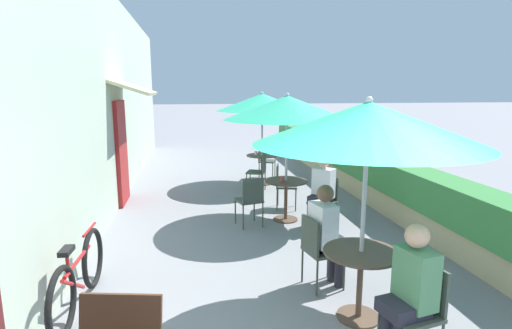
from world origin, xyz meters
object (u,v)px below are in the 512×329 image
object	(u,v)px
patio_umbrella_near	(368,123)
seated_patron_near_left	(327,231)
patio_umbrella_far	(262,102)
bicycle_leaning	(79,277)
patio_table_mid	(286,192)
patio_umbrella_mid	(287,108)
patio_table_near	(360,270)
cafe_chair_far_right	(259,169)
seated_patron_mid_left	(322,189)
cafe_chair_mid_left	(325,198)
cafe_chair_far_left	(264,159)
coffee_cup_far	(256,153)
seated_patron_near_right	(410,289)
patio_table_far	(262,163)
cafe_chair_mid_back	(251,198)
coffee_cup_mid	(282,180)
cafe_chair_mid_right	(283,183)
cafe_chair_near_right	(419,305)
cafe_chair_near_left	(318,246)

from	to	relation	value
patio_umbrella_near	seated_patron_near_left	bearing A→B (deg)	99.13
patio_umbrella_far	bicycle_leaning	size ratio (longest dim) A/B	1.30
seated_patron_near_left	patio_table_mid	xyz separation A→B (m)	(0.10, 2.46, -0.16)
patio_umbrella_mid	seated_patron_near_left	bearing A→B (deg)	-92.37
patio_table_near	cafe_chair_far_right	bearing A→B (deg)	91.49
patio_umbrella_near	seated_patron_mid_left	xyz separation A→B (m)	(0.47, 2.64, -1.32)
cafe_chair_mid_left	cafe_chair_far_left	bearing A→B (deg)	-40.51
cafe_chair_mid_left	patio_umbrella_far	xyz separation A→B (m)	(-0.50, 3.24, 1.49)
patio_umbrella_far	bicycle_leaning	distance (m)	6.28
patio_umbrella_mid	coffee_cup_far	world-z (taller)	patio_umbrella_mid
patio_table_near	seated_patron_near_right	xyz separation A→B (m)	(0.11, -0.71, 0.16)
patio_table_far	coffee_cup_far	distance (m)	0.30
cafe_chair_mid_back	coffee_cup_far	size ratio (longest dim) A/B	9.67
patio_table_near	patio_umbrella_far	distance (m)	6.14
patio_umbrella_near	coffee_cup_mid	distance (m)	3.29
patio_table_far	cafe_chair_far_right	size ratio (longest dim) A/B	0.87
coffee_cup_mid	cafe_chair_far_right	xyz separation A→B (m)	(-0.02, 2.20, -0.26)
patio_umbrella_mid	seated_patron_mid_left	world-z (taller)	patio_umbrella_mid
patio_umbrella_near	cafe_chair_mid_right	xyz separation A→B (m)	(0.10, 3.89, -1.49)
cafe_chair_near_right	bicycle_leaning	xyz separation A→B (m)	(-3.10, 1.33, -0.15)
patio_table_near	cafe_chair_mid_back	size ratio (longest dim) A/B	0.87
cafe_chair_mid_left	seated_patron_mid_left	bearing A→B (deg)	90.00
patio_table_near	coffee_cup_far	distance (m)	6.04
seated_patron_near_left	coffee_cup_mid	bearing A→B (deg)	168.12
patio_umbrella_near	cafe_chair_near_left	size ratio (longest dim) A/B	2.60
patio_umbrella_far	cafe_chair_mid_back	bearing A→B (deg)	-103.66
seated_patron_mid_left	cafe_chair_far_right	world-z (taller)	seated_patron_mid_left
patio_umbrella_far	cafe_chair_far_right	distance (m)	1.66
cafe_chair_far_left	seated_patron_mid_left	bearing A→B (deg)	24.45
cafe_chair_near_right	patio_table_mid	bearing A→B (deg)	-8.44
cafe_chair_near_left	patio_umbrella_far	world-z (taller)	patio_umbrella_far
patio_umbrella_near	coffee_cup_far	size ratio (longest dim) A/B	25.15
cafe_chair_mid_back	patio_table_far	distance (m)	3.13
patio_umbrella_far	cafe_chair_mid_left	bearing A→B (deg)	-81.22
cafe_chair_mid_back	cafe_chair_far_right	size ratio (longest dim) A/B	1.00
patio_umbrella_near	patio_table_far	bearing A→B (deg)	89.51
seated_patron_near_right	cafe_chair_mid_back	size ratio (longest dim) A/B	1.44
cafe_chair_near_left	patio_umbrella_mid	bearing A→B (deg)	163.20
cafe_chair_far_left	bicycle_leaning	xyz separation A→B (m)	(-3.11, -6.01, -0.15)
seated_patron_mid_left	patio_table_mid	bearing A→B (deg)	-2.81
cafe_chair_near_right	cafe_chair_mid_right	bearing A→B (deg)	-10.39
seated_patron_near_left	coffee_cup_far	size ratio (longest dim) A/B	13.89
cafe_chair_near_left	seated_patron_near_left	size ratio (longest dim) A/B	0.70
patio_umbrella_mid	cafe_chair_far_left	bearing A→B (deg)	85.86
cafe_chair_near_left	seated_patron_mid_left	world-z (taller)	seated_patron_mid_left
cafe_chair_mid_left	cafe_chair_far_left	distance (m)	3.95
cafe_chair_near_left	coffee_cup_mid	xyz separation A→B (m)	(0.11, 2.36, 0.26)
seated_patron_near_left	bicycle_leaning	world-z (taller)	seated_patron_near_left
patio_table_near	patio_umbrella_near	world-z (taller)	patio_umbrella_near
cafe_chair_mid_back	cafe_chair_far_right	world-z (taller)	same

